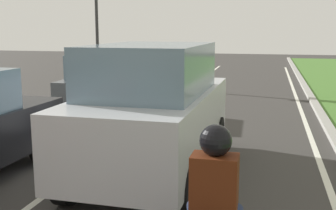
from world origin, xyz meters
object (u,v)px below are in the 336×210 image
object	(u,v)px
car_hatchback_far	(103,83)
rider_person	(215,186)
traffic_light_overhead_left	(95,3)
car_suv_ahead	(154,110)

from	to	relation	value
car_hatchback_far	rider_person	size ratio (longest dim) A/B	3.22
traffic_light_overhead_left	car_suv_ahead	bearing A→B (deg)	-62.59
car_hatchback_far	traffic_light_overhead_left	world-z (taller)	traffic_light_overhead_left
car_suv_ahead	car_hatchback_far	distance (m)	5.93
rider_person	traffic_light_overhead_left	bearing A→B (deg)	116.94
car_hatchback_far	rider_person	bearing A→B (deg)	-63.92
rider_person	traffic_light_overhead_left	world-z (taller)	traffic_light_overhead_left
car_suv_ahead	rider_person	world-z (taller)	car_suv_ahead
car_suv_ahead	rider_person	size ratio (longest dim) A/B	3.89
car_suv_ahead	car_hatchback_far	size ratio (longest dim) A/B	1.21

